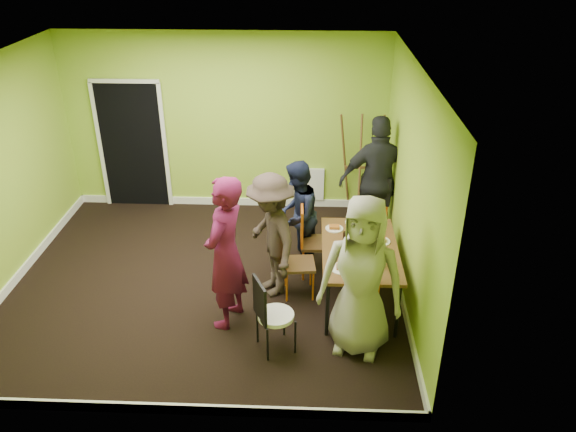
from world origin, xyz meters
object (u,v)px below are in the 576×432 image
blue_bottle (380,258)px  person_left_near (271,236)px  chair_left_far (310,237)px  person_standing (225,253)px  person_front_end (361,277)px  chair_bentwood (270,312)px  chair_left_near (293,258)px  person_back_end (378,181)px  easel (359,165)px  dining_table (360,252)px  chair_front_end (361,296)px  orange_bottle (359,241)px  thermos (362,238)px  chair_back_end (375,198)px  person_left_far (297,215)px

blue_bottle → person_left_near: person_left_near is taller
chair_left_far → person_left_near: 0.69m
person_standing → person_front_end: person_standing is taller
chair_left_far → blue_bottle: (0.78, -0.95, 0.29)m
person_left_near → chair_bentwood: bearing=-21.6°
chair_left_near → person_back_end: size_ratio=0.49×
easel → chair_left_near: bearing=-112.9°
person_back_end → blue_bottle: bearing=80.6°
dining_table → person_standing: (-1.53, -0.46, 0.23)m
chair_bentwood → chair_front_end: bearing=81.1°
dining_table → orange_bottle: size_ratio=20.65×
dining_table → thermos: bearing=74.9°
thermos → blue_bottle: size_ratio=1.08×
chair_back_end → person_left_near: person_left_near is taller
thermos → person_front_end: bearing=-94.5°
chair_back_end → easel: bearing=-67.3°
person_front_end → chair_front_end: bearing=95.3°
chair_back_end → chair_bentwood: bearing=74.0°
easel → chair_back_end: bearing=-80.4°
chair_left_near → blue_bottle: bearing=58.6°
chair_left_near → person_left_far: 0.74m
chair_back_end → thermos: (-0.29, -1.35, 0.13)m
chair_front_end → person_back_end: 2.24m
thermos → orange_bottle: 0.09m
easel → person_left_far: easel is taller
easel → person_standing: (-1.68, -2.81, 0.09)m
dining_table → chair_bentwood: chair_bentwood is taller
blue_bottle → person_back_end: bearing=85.1°
person_left_near → blue_bottle: bearing=42.6°
thermos → person_left_near: size_ratio=0.13×
chair_front_end → person_left_far: 1.67m
orange_bottle → person_back_end: bearing=75.6°
person_front_end → chair_left_far: bearing=124.9°
blue_bottle → orange_bottle: blue_bottle is taller
thermos → person_left_far: (-0.79, 0.75, -0.11)m
person_left_near → person_back_end: bearing=108.8°
dining_table → person_left_far: bearing=133.9°
person_standing → blue_bottle: bearing=110.0°
easel → person_front_end: size_ratio=0.92×
person_standing → chair_back_end: bearing=152.4°
chair_back_end → person_left_near: size_ratio=0.64×
chair_front_end → chair_bentwood: bearing=-160.6°
chair_bentwood → easel: 3.51m
chair_left_far → orange_bottle: 0.79m
chair_left_near → thermos: thermos is taller
orange_bottle → person_left_far: size_ratio=0.05×
chair_front_end → chair_left_far: bearing=117.7°
dining_table → orange_bottle: (-0.01, 0.10, 0.09)m
thermos → orange_bottle: size_ratio=2.91×
chair_left_far → person_left_far: bearing=-142.9°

